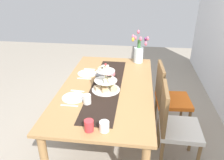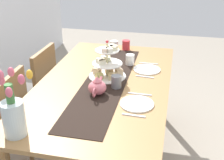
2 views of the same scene
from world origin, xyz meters
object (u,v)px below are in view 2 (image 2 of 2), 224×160
(knife_right, at_px, (149,63))
(mug_orange, at_px, (126,45))
(chair_right, at_px, (35,90))
(dinner_plate_left, at_px, (137,104))
(tulip_vase, at_px, (13,112))
(mug_white_text, at_px, (130,60))
(cream_jug, at_px, (114,45))
(tiered_cake_stand, at_px, (107,65))
(dinner_plate_right, at_px, (147,69))
(knife_left, at_px, (140,94))
(dining_table, at_px, (105,93))
(fork_right, at_px, (145,77))
(mug_grey, at_px, (116,82))
(teapot, at_px, (97,87))
(chair_left, at_px, (2,124))
(fork_left, at_px, (134,115))

(knife_right, relative_size, mug_orange, 1.79)
(chair_right, relative_size, dinner_plate_left, 3.96)
(tulip_vase, distance_m, mug_white_text, 1.25)
(cream_jug, bearing_deg, tiered_cake_stand, -172.41)
(dinner_plate_left, relative_size, dinner_plate_right, 1.00)
(knife_left, bearing_deg, dining_table, 64.22)
(dinner_plate_left, distance_m, fork_right, 0.45)
(tulip_vase, relative_size, mug_grey, 4.58)
(fork_right, distance_m, mug_white_text, 0.28)
(dinner_plate_right, height_order, mug_orange, mug_orange)
(teapot, xyz_separation_m, mug_grey, (0.13, -0.11, -0.01))
(knife_right, bearing_deg, chair_right, 101.99)
(knife_left, height_order, fork_right, same)
(chair_left, bearing_deg, knife_right, -52.39)
(tulip_vase, bearing_deg, chair_right, 21.69)
(tulip_vase, bearing_deg, fork_right, -33.79)
(chair_right, distance_m, teapot, 0.91)
(dinner_plate_left, relative_size, fork_right, 1.53)
(dining_table, relative_size, tiered_cake_stand, 5.91)
(dining_table, bearing_deg, mug_orange, -2.32)
(teapot, height_order, fork_right, teapot)
(chair_left, height_order, teapot, teapot)
(chair_right, bearing_deg, dinner_plate_right, -85.96)
(knife_right, bearing_deg, teapot, 155.72)
(tiered_cake_stand, bearing_deg, mug_orange, -2.68)
(chair_left, height_order, knife_right, chair_left)
(fork_left, relative_size, mug_grey, 1.58)
(chair_right, relative_size, teapot, 3.82)
(cream_jug, relative_size, knife_left, 0.50)
(fork_right, bearing_deg, dinner_plate_right, 0.00)
(tiered_cake_stand, xyz_separation_m, dinner_plate_left, (-0.39, -0.30, -0.09))
(chair_left, distance_m, tiered_cake_stand, 0.93)
(chair_left, relative_size, tulip_vase, 2.09)
(dining_table, height_order, mug_orange, mug_orange)
(knife_right, bearing_deg, fork_left, 180.00)
(dinner_plate_right, bearing_deg, tiered_cake_stand, 124.33)
(dining_table, xyz_separation_m, dinner_plate_left, (-0.29, -0.30, 0.10))
(mug_grey, height_order, mug_white_text, mug_grey)
(fork_right, xyz_separation_m, mug_orange, (0.62, 0.27, 0.04))
(chair_left, xyz_separation_m, teapot, (0.13, -0.73, 0.33))
(teapot, height_order, dinner_plate_right, teapot)
(dining_table, xyz_separation_m, mug_white_text, (0.39, -0.14, 0.14))
(knife_left, xyz_separation_m, knife_right, (0.59, 0.00, 0.00))
(dinner_plate_right, bearing_deg, fork_left, 180.00)
(dining_table, relative_size, mug_orange, 18.90)
(tiered_cake_stand, xyz_separation_m, dinner_plate_right, (0.20, -0.30, -0.09))
(teapot, height_order, fork_left, teapot)
(chair_left, bearing_deg, mug_white_text, -49.88)
(tulip_vase, distance_m, mug_orange, 1.59)
(chair_left, xyz_separation_m, mug_white_text, (0.73, -0.86, 0.32))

